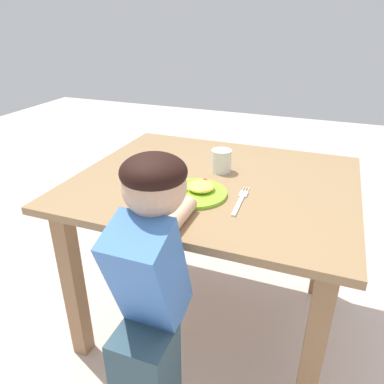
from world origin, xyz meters
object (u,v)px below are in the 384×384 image
object	(u,v)px
plate	(195,191)
drinking_cup	(221,161)
fork	(240,201)
spoon	(148,186)
person	(150,310)

from	to	relation	value
plate	drinking_cup	bearing A→B (deg)	84.20
plate	fork	bearing A→B (deg)	0.99
plate	spoon	xyz separation A→B (m)	(-0.19, -0.02, -0.00)
person	fork	bearing A→B (deg)	71.86
plate	person	size ratio (longest dim) A/B	0.24
plate	fork	distance (m)	0.17
fork	spoon	size ratio (longest dim) A/B	1.14
fork	person	size ratio (longest dim) A/B	0.23
person	drinking_cup	bearing A→B (deg)	90.10
drinking_cup	person	size ratio (longest dim) A/B	0.09
spoon	person	xyz separation A→B (m)	(0.21, -0.42, -0.17)
spoon	person	bearing A→B (deg)	-155.14
spoon	drinking_cup	bearing A→B (deg)	-41.20
fork	person	bearing A→B (deg)	159.48
plate	spoon	distance (m)	0.19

